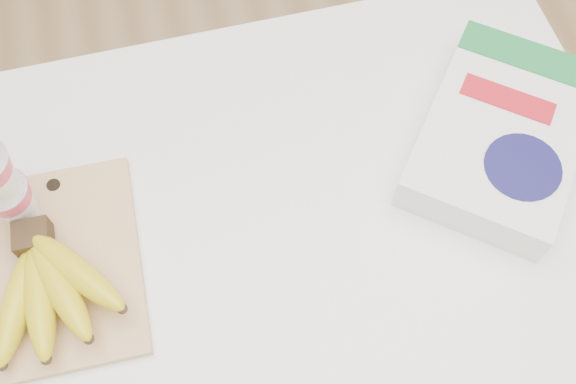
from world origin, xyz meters
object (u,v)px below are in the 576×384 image
(cutting_board, at_px, (61,265))
(bananas, at_px, (48,286))
(cereal_box, at_px, (501,135))
(yogurt_stack, at_px, (2,187))
(table, at_px, (275,302))

(cutting_board, distance_m, bananas, 0.06)
(cutting_board, bearing_deg, cereal_box, 4.48)
(bananas, bearing_deg, yogurt_stack, 103.10)
(cutting_board, relative_size, yogurt_stack, 1.85)
(yogurt_stack, xyz_separation_m, cereal_box, (0.70, -0.05, -0.07))
(table, distance_m, yogurt_stack, 0.62)
(yogurt_stack, bearing_deg, cereal_box, -4.27)
(yogurt_stack, bearing_deg, cutting_board, -65.58)
(bananas, relative_size, yogurt_stack, 1.25)
(table, height_order, bananas, bananas)
(yogurt_stack, distance_m, cereal_box, 0.70)
(bananas, distance_m, yogurt_stack, 0.14)
(cutting_board, relative_size, cereal_box, 0.78)
(bananas, xyz_separation_m, yogurt_stack, (-0.03, 0.13, 0.06))
(table, distance_m, cereal_box, 0.57)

